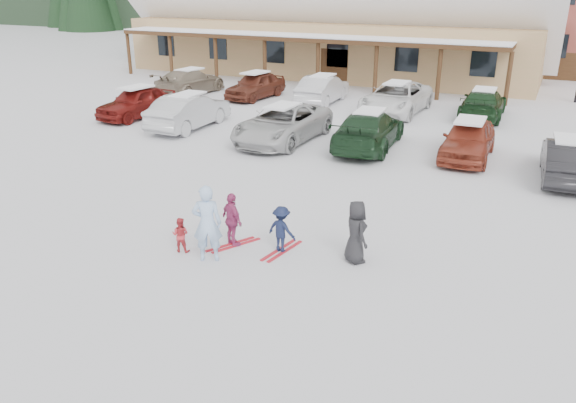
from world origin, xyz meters
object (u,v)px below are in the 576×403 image
at_px(child_magenta, 232,220).
at_px(parked_car_1, 189,111).
at_px(parked_car_2, 283,123).
at_px(parked_car_8, 255,85).
at_px(parked_car_5, 567,160).
at_px(bystander_dark, 356,232).
at_px(parked_car_0, 137,102).
at_px(parked_car_3, 369,130).
at_px(parked_car_11, 483,104).
at_px(parked_car_10, 396,98).
at_px(child_navy, 282,229).
at_px(day_lodge, 334,15).
at_px(adult_skier, 207,223).
at_px(parked_car_4, 468,139).
at_px(parked_car_7, 190,82).
at_px(toddler_red, 180,235).
at_px(parked_car_9, 323,89).

xyz_separation_m(child_magenta, parked_car_1, (-7.95, 9.53, 0.07)).
bearing_deg(parked_car_2, child_magenta, -69.14).
bearing_deg(parked_car_8, parked_car_5, -19.75).
height_order(bystander_dark, parked_car_0, bystander_dark).
xyz_separation_m(parked_car_3, parked_car_11, (3.33, 7.37, -0.05)).
distance_m(parked_car_8, parked_car_10, 8.16).
bearing_deg(child_navy, day_lodge, -61.57).
distance_m(child_magenta, bystander_dark, 3.08).
relative_size(adult_skier, parked_car_3, 0.37).
xyz_separation_m(adult_skier, bystander_dark, (3.16, 1.42, -0.18)).
height_order(day_lodge, child_magenta, day_lodge).
relative_size(adult_skier, parked_car_4, 0.44).
bearing_deg(parked_car_7, toddler_red, 127.41).
distance_m(parked_car_0, parked_car_7, 6.22).
relative_size(adult_skier, parked_car_7, 0.38).
relative_size(parked_car_3, parked_car_8, 1.21).
xyz_separation_m(child_magenta, parked_car_10, (-0.42, 16.46, 0.07)).
bearing_deg(adult_skier, parked_car_8, -92.17).
bearing_deg(toddler_red, child_navy, -168.52).
bearing_deg(adult_skier, toddler_red, -33.64).
bearing_deg(parked_car_3, parked_car_2, 5.06).
distance_m(child_magenta, parked_car_4, 10.97).
bearing_deg(bystander_dark, parked_car_3, -29.92).
xyz_separation_m(parked_car_3, parked_car_4, (3.74, 0.28, -0.02)).
bearing_deg(bystander_dark, parked_car_0, 10.02).
relative_size(parked_car_5, parked_car_8, 0.99).
height_order(parked_car_7, parked_car_9, parked_car_9).
xyz_separation_m(adult_skier, parked_car_2, (-3.08, 10.28, -0.20)).
relative_size(adult_skier, toddler_red, 2.13).
height_order(bystander_dark, parked_car_2, bystander_dark).
height_order(parked_car_1, parked_car_4, parked_car_1).
height_order(parked_car_1, parked_car_5, parked_car_1).
bearing_deg(day_lodge, parked_car_8, -91.61).
xyz_separation_m(parked_car_1, parked_car_9, (3.27, 7.75, -0.03)).
xyz_separation_m(parked_car_4, parked_car_10, (-4.47, 6.26, 0.04)).
bearing_deg(parked_car_7, parked_car_5, 163.32).
relative_size(bystander_dark, parked_car_1, 0.33).
xyz_separation_m(toddler_red, parked_car_5, (8.39, 9.90, 0.25)).
relative_size(child_magenta, parked_car_1, 0.30).
relative_size(day_lodge, parked_car_2, 5.44).
xyz_separation_m(parked_car_2, parked_car_10, (2.78, 7.10, 0.02)).
height_order(parked_car_3, parked_car_9, parked_car_3).
bearing_deg(child_magenta, child_navy, -141.09).
relative_size(parked_car_7, parked_car_8, 1.16).
xyz_separation_m(child_magenta, parked_car_5, (7.40, 9.08, -0.00)).
bearing_deg(parked_car_11, day_lodge, -43.72).
relative_size(toddler_red, parked_car_1, 0.19).
distance_m(parked_car_2, parked_car_11, 10.46).
bearing_deg(day_lodge, parked_car_4, -55.30).
bearing_deg(parked_car_2, parked_car_8, 127.65).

